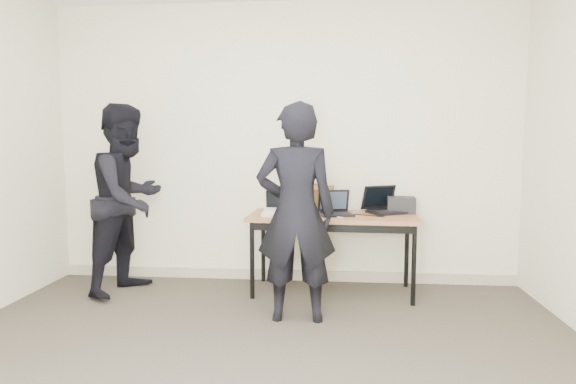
# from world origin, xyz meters

# --- Properties ---
(room) EXTENTS (4.60, 4.60, 2.80)m
(room) POSITION_xyz_m (0.00, 0.00, 1.35)
(room) COLOR #413A31
(room) RESTS_ON ground
(desk) EXTENTS (1.53, 0.71, 0.72)m
(desk) POSITION_xyz_m (0.48, 1.87, 0.66)
(desk) COLOR #905A37
(desk) RESTS_ON ground
(laptop_beige) EXTENTS (0.29, 0.28, 0.23)m
(laptop_beige) POSITION_xyz_m (-0.01, 1.83, 0.76)
(laptop_beige) COLOR beige
(laptop_beige) RESTS_ON desk
(laptop_center) EXTENTS (0.34, 0.33, 0.22)m
(laptop_center) POSITION_xyz_m (0.50, 1.87, 0.77)
(laptop_center) COLOR black
(laptop_center) RESTS_ON desk
(laptop_right) EXTENTS (0.45, 0.44, 0.25)m
(laptop_right) POSITION_xyz_m (0.96, 2.05, 0.78)
(laptop_right) COLOR black
(laptop_right) RESTS_ON desk
(leather_satchel) EXTENTS (0.38, 0.22, 0.25)m
(leather_satchel) POSITION_xyz_m (0.30, 2.09, 0.85)
(leather_satchel) COLOR brown
(leather_satchel) RESTS_ON desk
(tissue) EXTENTS (0.15, 0.12, 0.08)m
(tissue) POSITION_xyz_m (0.33, 2.10, 1.00)
(tissue) COLOR white
(tissue) RESTS_ON leather_satchel
(equipment_box) EXTENTS (0.26, 0.23, 0.14)m
(equipment_box) POSITION_xyz_m (1.11, 2.06, 0.79)
(equipment_box) COLOR black
(equipment_box) RESTS_ON desk
(power_brick) EXTENTS (0.10, 0.07, 0.03)m
(power_brick) POSITION_xyz_m (0.26, 1.70, 0.74)
(power_brick) COLOR black
(power_brick) RESTS_ON desk
(cables) EXTENTS (1.00, 0.33, 0.01)m
(cables) POSITION_xyz_m (0.39, 1.82, 0.72)
(cables) COLOR silver
(cables) RESTS_ON desk
(person_typist) EXTENTS (0.63, 0.44, 1.67)m
(person_typist) POSITION_xyz_m (0.20, 1.18, 0.83)
(person_typist) COLOR black
(person_typist) RESTS_ON ground
(person_observer) EXTENTS (0.87, 0.99, 1.71)m
(person_observer) POSITION_xyz_m (-1.37, 1.76, 0.86)
(person_observer) COLOR black
(person_observer) RESTS_ON ground
(baseboard) EXTENTS (4.50, 0.03, 0.10)m
(baseboard) POSITION_xyz_m (0.00, 2.23, 0.05)
(baseboard) COLOR #A89F8B
(baseboard) RESTS_ON ground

